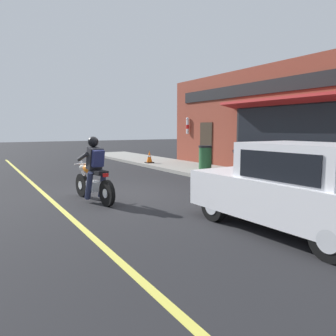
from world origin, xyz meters
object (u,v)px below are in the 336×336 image
car_hatchback (294,189)px  trash_bin (205,157)px  motorcycle_with_rider (94,174)px  traffic_cone (149,157)px

car_hatchback → trash_bin: size_ratio=3.92×
motorcycle_with_rider → trash_bin: 6.35m
car_hatchback → trash_bin: 7.82m
motorcycle_with_rider → trash_bin: (5.66, 2.88, -0.04)m
traffic_cone → motorcycle_with_rider: bearing=-127.6°
motorcycle_with_rider → trash_bin: size_ratio=2.06×
traffic_cone → trash_bin: bearing=-76.7°
car_hatchback → trash_bin: car_hatchback is taller
motorcycle_with_rider → car_hatchback: 4.72m
trash_bin → traffic_cone: bearing=103.3°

